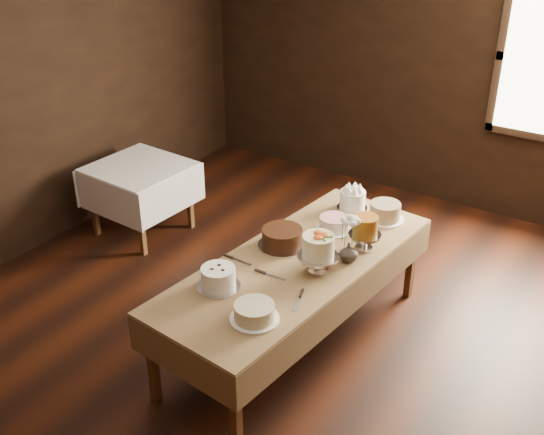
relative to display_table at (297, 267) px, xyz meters
The scene contains 20 objects.
floor 0.71m from the display_table, 151.36° to the right, with size 5.00×6.00×0.01m, color black.
wall_back 2.97m from the display_table, 94.92° to the left, with size 5.00×0.02×2.80m, color black.
wall_left 2.85m from the display_table, behind, with size 0.02×6.00×2.80m, color black.
display_table is the anchor object (origin of this frame).
side_table 2.20m from the display_table, 162.52° to the left, with size 0.86×0.86×0.68m.
cake_meringue 0.93m from the display_table, 92.29° to the left, with size 0.28×0.28×0.15m.
cake_speckled 0.94m from the display_table, 73.79° to the left, with size 0.30×0.30×0.14m.
cake_lattice 0.54m from the display_table, 89.32° to the left, with size 0.29×0.29×0.10m.
cake_caramel 0.54m from the display_table, 52.00° to the left, with size 0.25×0.25×0.27m.
cake_chocolate 0.26m from the display_table, 147.71° to the left, with size 0.40×0.40×0.14m.
cake_flowers 0.26m from the display_table, ahead, with size 0.28×0.28×0.29m.
cake_swirl 0.62m from the display_table, 115.47° to the right, with size 0.29×0.29×0.15m.
cake_cream 0.73m from the display_table, 79.75° to the right, with size 0.31×0.31×0.11m.
cake_server_a 0.26m from the display_table, 92.86° to the right, with size 0.24×0.03×0.01m, color silver.
cake_server_b 0.52m from the display_table, 58.59° to the right, with size 0.24×0.03×0.01m, color silver.
cake_server_c 0.33m from the display_table, 85.54° to the left, with size 0.24×0.03×0.01m, color silver.
cake_server_d 0.37m from the display_table, 44.97° to the left, with size 0.24×0.03×0.01m, color silver.
cake_server_e 0.38m from the display_table, 144.94° to the right, with size 0.24×0.03×0.01m, color silver.
flower_vase 0.38m from the display_table, 34.09° to the left, with size 0.13×0.13×0.14m, color #2D2823.
flower_bouquet 0.47m from the display_table, 34.09° to the left, with size 0.14×0.14×0.20m, color white, non-canonical shape.
Camera 1 is at (2.23, -3.26, 3.16)m, focal length 43.82 mm.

